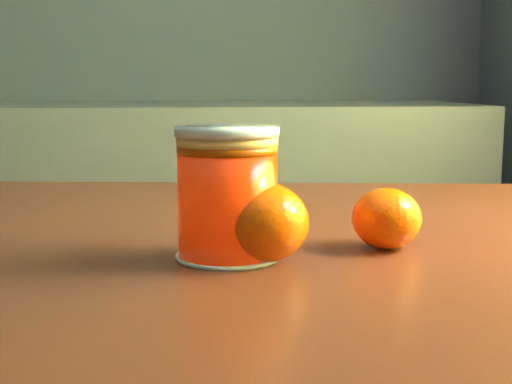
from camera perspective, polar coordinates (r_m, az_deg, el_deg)
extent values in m
cube|color=#5F2817|center=(0.63, -0.35, -6.18)|extent=(1.19, 0.90, 0.04)
cylinder|color=#FF2A05|center=(0.57, -2.29, -0.81)|extent=(0.08, 0.08, 0.09)
cylinder|color=#FBCB66|center=(0.57, -2.32, 4.14)|extent=(0.08, 0.08, 0.01)
cylinder|color=silver|center=(0.57, -2.33, 4.77)|extent=(0.08, 0.08, 0.01)
ellipsoid|color=#FD5505|center=(0.57, 0.64, -2.44)|extent=(0.09, 0.09, 0.06)
ellipsoid|color=#FD5505|center=(0.62, 10.41, -2.10)|extent=(0.07, 0.07, 0.05)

